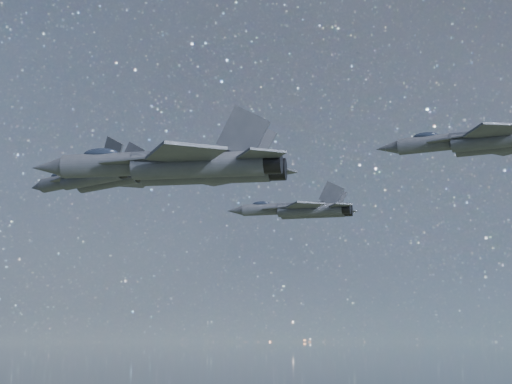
% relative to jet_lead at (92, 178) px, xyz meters
% --- Properties ---
extents(jet_lead, '(16.84, 11.15, 4.30)m').
position_rel_jet_lead_xyz_m(jet_lead, '(0.00, 0.00, 0.00)').
color(jet_lead, '#2D3039').
extents(jet_left, '(16.22, 11.49, 4.12)m').
position_rel_jet_lead_xyz_m(jet_left, '(14.33, 25.54, 0.32)').
color(jet_left, '#2D3039').
extents(jet_right, '(19.54, 13.62, 4.92)m').
position_rel_jet_lead_xyz_m(jet_right, '(15.89, -15.92, -3.29)').
color(jet_right, '#2D3039').
extents(jet_slot, '(16.42, 11.44, 4.13)m').
position_rel_jet_lead_xyz_m(jet_slot, '(36.46, 0.41, 1.02)').
color(jet_slot, '#2D3039').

